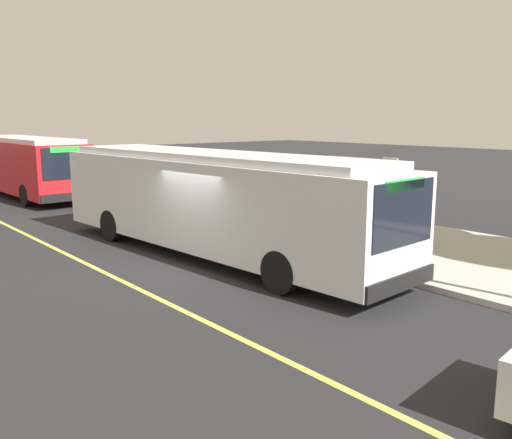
# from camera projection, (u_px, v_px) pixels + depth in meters

# --- Properties ---
(ground_plane) EXTENTS (120.00, 120.00, 0.00)m
(ground_plane) POSITION_uv_depth(u_px,v_px,m) (199.00, 266.00, 14.68)
(ground_plane) COLOR #232326
(sidewalk_curb) EXTENTS (44.00, 6.40, 0.15)m
(sidewalk_curb) POSITION_uv_depth(u_px,v_px,m) (348.00, 234.00, 18.46)
(sidewalk_curb) COLOR #B7B2A8
(sidewalk_curb) RESTS_ON ground_plane
(lane_stripe_center) EXTENTS (36.00, 0.14, 0.01)m
(lane_stripe_center) POSITION_uv_depth(u_px,v_px,m) (124.00, 282.00, 13.29)
(lane_stripe_center) COLOR #E0D64C
(lane_stripe_center) RESTS_ON ground_plane
(transit_bus_main) EXTENTS (12.50, 3.33, 2.95)m
(transit_bus_main) POSITION_uv_depth(u_px,v_px,m) (213.00, 199.00, 15.61)
(transit_bus_main) COLOR white
(transit_bus_main) RESTS_ON ground_plane
(transit_bus_second) EXTENTS (10.44, 2.77, 2.95)m
(transit_bus_second) POSITION_uv_depth(u_px,v_px,m) (26.00, 164.00, 27.44)
(transit_bus_second) COLOR red
(transit_bus_second) RESTS_ON ground_plane
(bus_shelter) EXTENTS (2.90, 1.60, 2.48)m
(bus_shelter) POSITION_uv_depth(u_px,v_px,m) (348.00, 180.00, 17.68)
(bus_shelter) COLOR #333338
(bus_shelter) RESTS_ON sidewalk_curb
(waiting_bench) EXTENTS (1.60, 0.48, 0.95)m
(waiting_bench) POSITION_uv_depth(u_px,v_px,m) (352.00, 222.00, 17.61)
(waiting_bench) COLOR brown
(waiting_bench) RESTS_ON sidewalk_curb
(route_sign_post) EXTENTS (0.44, 0.08, 2.80)m
(route_sign_post) POSITION_uv_depth(u_px,v_px,m) (389.00, 197.00, 13.74)
(route_sign_post) COLOR #333338
(route_sign_post) RESTS_ON sidewalk_curb
(pedestrian_commuter) EXTENTS (0.24, 0.40, 1.69)m
(pedestrian_commuter) POSITION_uv_depth(u_px,v_px,m) (403.00, 219.00, 15.43)
(pedestrian_commuter) COLOR #282D47
(pedestrian_commuter) RESTS_ON sidewalk_curb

